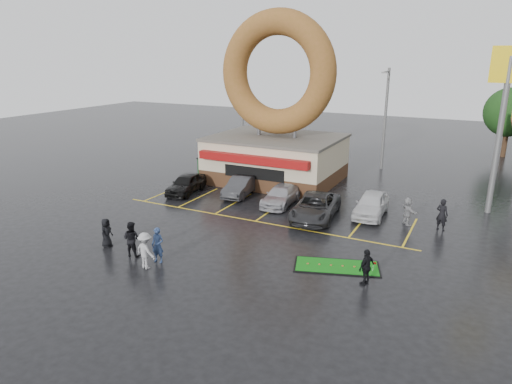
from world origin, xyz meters
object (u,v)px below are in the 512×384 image
at_px(putting_green, 337,266).
at_px(car_grey, 315,207).
at_px(car_dgrey, 241,186).
at_px(donut_shop, 276,127).
at_px(car_black, 186,184).
at_px(person_blue, 158,245).
at_px(car_white, 371,204).
at_px(streetlight_mid, 385,117).
at_px(person_cameraman, 366,267).
at_px(dumpster, 210,166).
at_px(car_silver, 281,196).
at_px(streetlight_left, 242,110).
at_px(shell_sign, 505,100).

bearing_deg(putting_green, car_grey, 118.63).
bearing_deg(car_dgrey, donut_shop, 77.70).
bearing_deg(car_black, person_blue, -69.14).
distance_m(car_white, putting_green, 8.37).
height_order(streetlight_mid, putting_green, streetlight_mid).
xyz_separation_m(car_grey, person_cameraman, (5.11, -7.36, 0.11)).
bearing_deg(putting_green, car_black, 153.47).
xyz_separation_m(person_blue, dumpster, (-7.53, 16.53, -0.26)).
xyz_separation_m(car_silver, person_blue, (-1.71, -11.30, 0.27)).
relative_size(car_black, car_grey, 0.79).
bearing_deg(person_cameraman, streetlight_mid, -146.53).
distance_m(person_cameraman, dumpster, 22.43).
bearing_deg(streetlight_left, shell_sign, -18.99).
distance_m(car_white, dumpster, 16.09).
bearing_deg(car_dgrey, car_grey, -24.41).
xyz_separation_m(donut_shop, person_blue, (1.33, -17.04, -3.55)).
relative_size(shell_sign, streetlight_left, 1.18).
distance_m(streetlight_mid, car_silver, 14.84).
bearing_deg(person_cameraman, car_white, -144.98).
bearing_deg(dumpster, person_blue, -64.02).
bearing_deg(streetlight_left, car_black, -79.29).
height_order(person_blue, dumpster, person_blue).
height_order(person_cameraman, dumpster, person_cameraman).
bearing_deg(person_blue, dumpster, 108.74).
height_order(streetlight_left, dumpster, streetlight_left).
xyz_separation_m(car_white, putting_green, (0.34, -8.33, -0.73)).
relative_size(car_silver, person_cameraman, 2.58).
xyz_separation_m(shell_sign, car_dgrey, (-16.50, -4.18, -6.67)).
distance_m(streetlight_left, person_blue, 25.68).
bearing_deg(donut_shop, person_cameraman, -52.42).
xyz_separation_m(donut_shop, car_dgrey, (-0.50, -5.15, -3.76)).
height_order(shell_sign, car_silver, shell_sign).
xyz_separation_m(donut_shop, shell_sign, (16.00, -0.97, 2.91)).
bearing_deg(car_black, car_silver, -2.10).
bearing_deg(streetlight_mid, shell_sign, -44.73).
distance_m(streetlight_left, dumpster, 8.56).
relative_size(car_white, person_blue, 2.46).
height_order(donut_shop, shell_sign, donut_shop).
xyz_separation_m(streetlight_left, dumpster, (0.80, -7.46, -4.13)).
xyz_separation_m(car_grey, putting_green, (3.41, -6.24, -0.72)).
bearing_deg(person_blue, shell_sign, 41.86).
bearing_deg(car_white, streetlight_left, 140.74).
bearing_deg(car_silver, person_blue, -102.24).
xyz_separation_m(car_silver, dumpster, (-9.24, 5.23, 0.00)).
bearing_deg(putting_green, donut_shop, 125.27).
relative_size(car_black, car_dgrey, 1.00).
distance_m(person_blue, putting_green, 8.99).
xyz_separation_m(car_dgrey, car_white, (9.69, -0.01, 0.06)).
height_order(streetlight_mid, person_blue, streetlight_mid).
distance_m(donut_shop, person_blue, 17.46).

